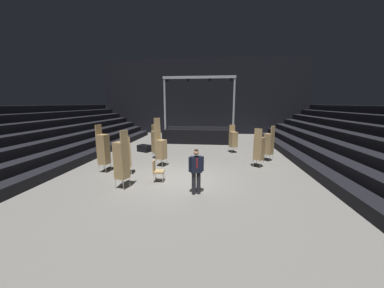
{
  "coord_description": "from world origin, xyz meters",
  "views": [
    {
      "loc": [
        1.39,
        -9.02,
        3.3
      ],
      "look_at": [
        0.29,
        0.97,
        1.4
      ],
      "focal_mm": 20.25,
      "sensor_mm": 36.0,
      "label": 1
    }
  ],
  "objects_px": {
    "chair_stack_rear_right": "(122,160)",
    "chair_stack_rear_centre": "(156,141)",
    "chair_stack_rear_left": "(259,148)",
    "loose_chair_near_man": "(157,170)",
    "chair_stack_aisle_left": "(156,136)",
    "chair_stack_front_left": "(269,143)",
    "chair_stack_front_right": "(233,139)",
    "chair_stack_mid_left": "(103,149)",
    "chair_stack_mid_right": "(161,149)",
    "stage_riser": "(200,134)",
    "man_with_tie": "(196,169)",
    "equipment_road_case": "(145,148)",
    "chair_stack_mid_centre": "(126,155)"
  },
  "relations": [
    {
      "from": "stage_riser",
      "to": "chair_stack_mid_centre",
      "type": "distance_m",
      "value": 9.67
    },
    {
      "from": "man_with_tie",
      "to": "chair_stack_rear_left",
      "type": "relative_size",
      "value": 0.83
    },
    {
      "from": "chair_stack_mid_right",
      "to": "chair_stack_rear_right",
      "type": "distance_m",
      "value": 3.22
    },
    {
      "from": "chair_stack_rear_right",
      "to": "loose_chair_near_man",
      "type": "relative_size",
      "value": 2.44
    },
    {
      "from": "loose_chair_near_man",
      "to": "stage_riser",
      "type": "bearing_deg",
      "value": 168.66
    },
    {
      "from": "stage_riser",
      "to": "equipment_road_case",
      "type": "bearing_deg",
      "value": -127.9
    },
    {
      "from": "chair_stack_front_right",
      "to": "loose_chair_near_man",
      "type": "relative_size",
      "value": 1.99
    },
    {
      "from": "chair_stack_mid_right",
      "to": "chair_stack_aisle_left",
      "type": "distance_m",
      "value": 2.97
    },
    {
      "from": "chair_stack_front_left",
      "to": "chair_stack_rear_left",
      "type": "distance_m",
      "value": 1.58
    },
    {
      "from": "chair_stack_front_right",
      "to": "equipment_road_case",
      "type": "distance_m",
      "value": 6.11
    },
    {
      "from": "chair_stack_rear_right",
      "to": "chair_stack_rear_left",
      "type": "bearing_deg",
      "value": -42.73
    },
    {
      "from": "stage_riser",
      "to": "man_with_tie",
      "type": "height_order",
      "value": "stage_riser"
    },
    {
      "from": "chair_stack_mid_left",
      "to": "chair_stack_mid_right",
      "type": "xyz_separation_m",
      "value": [
        2.51,
        1.27,
        -0.21
      ]
    },
    {
      "from": "chair_stack_aisle_left",
      "to": "chair_stack_rear_centre",
      "type": "bearing_deg",
      "value": -112.83
    },
    {
      "from": "chair_stack_front_left",
      "to": "chair_stack_rear_left",
      "type": "height_order",
      "value": "same"
    },
    {
      "from": "chair_stack_mid_left",
      "to": "chair_stack_rear_left",
      "type": "distance_m",
      "value": 7.77
    },
    {
      "from": "chair_stack_rear_centre",
      "to": "equipment_road_case",
      "type": "xyz_separation_m",
      "value": [
        -1.34,
        1.78,
        -0.84
      ]
    },
    {
      "from": "chair_stack_mid_left",
      "to": "chair_stack_front_left",
      "type": "bearing_deg",
      "value": 118.4
    },
    {
      "from": "chair_stack_front_right",
      "to": "chair_stack_front_left",
      "type": "bearing_deg",
      "value": 106.92
    },
    {
      "from": "chair_stack_rear_right",
      "to": "chair_stack_rear_centre",
      "type": "relative_size",
      "value": 1.08
    },
    {
      "from": "stage_riser",
      "to": "chair_stack_aisle_left",
      "type": "height_order",
      "value": "stage_riser"
    },
    {
      "from": "chair_stack_rear_left",
      "to": "equipment_road_case",
      "type": "bearing_deg",
      "value": -166.03
    },
    {
      "from": "chair_stack_front_left",
      "to": "chair_stack_rear_centre",
      "type": "height_order",
      "value": "chair_stack_rear_centre"
    },
    {
      "from": "stage_riser",
      "to": "man_with_tie",
      "type": "xyz_separation_m",
      "value": [
        0.72,
        -11.2,
        0.29
      ]
    },
    {
      "from": "chair_stack_front_left",
      "to": "chair_stack_mid_right",
      "type": "height_order",
      "value": "chair_stack_front_left"
    },
    {
      "from": "stage_riser",
      "to": "chair_stack_rear_right",
      "type": "distance_m",
      "value": 11.16
    },
    {
      "from": "chair_stack_front_right",
      "to": "chair_stack_rear_right",
      "type": "bearing_deg",
      "value": 27.58
    },
    {
      "from": "chair_stack_mid_left",
      "to": "chair_stack_rear_right",
      "type": "distance_m",
      "value": 2.55
    },
    {
      "from": "chair_stack_front_right",
      "to": "chair_stack_rear_left",
      "type": "height_order",
      "value": "chair_stack_rear_left"
    },
    {
      "from": "stage_riser",
      "to": "equipment_road_case",
      "type": "distance_m",
      "value": 5.69
    },
    {
      "from": "chair_stack_rear_centre",
      "to": "chair_stack_aisle_left",
      "type": "height_order",
      "value": "chair_stack_aisle_left"
    },
    {
      "from": "chair_stack_front_left",
      "to": "chair_stack_front_right",
      "type": "distance_m",
      "value": 2.69
    },
    {
      "from": "chair_stack_mid_centre",
      "to": "equipment_road_case",
      "type": "xyz_separation_m",
      "value": [
        -0.74,
        4.79,
        -0.67
      ]
    },
    {
      "from": "chair_stack_front_right",
      "to": "chair_stack_rear_centre",
      "type": "xyz_separation_m",
      "value": [
        -4.72,
        -2.11,
        0.13
      ]
    },
    {
      "from": "chair_stack_rear_right",
      "to": "chair_stack_front_right",
      "type": "bearing_deg",
      "value": -18.8
    },
    {
      "from": "loose_chair_near_man",
      "to": "chair_stack_mid_centre",
      "type": "bearing_deg",
      "value": -121.62
    },
    {
      "from": "chair_stack_rear_left",
      "to": "chair_stack_rear_right",
      "type": "relative_size",
      "value": 0.89
    },
    {
      "from": "chair_stack_rear_left",
      "to": "chair_stack_rear_centre",
      "type": "height_order",
      "value": "chair_stack_rear_centre"
    },
    {
      "from": "chair_stack_front_right",
      "to": "loose_chair_near_man",
      "type": "height_order",
      "value": "chair_stack_front_right"
    },
    {
      "from": "chair_stack_mid_left",
      "to": "chair_stack_mid_centre",
      "type": "height_order",
      "value": "chair_stack_mid_left"
    },
    {
      "from": "stage_riser",
      "to": "chair_stack_front_right",
      "type": "distance_m",
      "value": 4.89
    },
    {
      "from": "chair_stack_rear_centre",
      "to": "loose_chair_near_man",
      "type": "distance_m",
      "value": 4.03
    },
    {
      "from": "chair_stack_mid_right",
      "to": "chair_stack_rear_left",
      "type": "relative_size",
      "value": 0.92
    },
    {
      "from": "chair_stack_mid_left",
      "to": "equipment_road_case",
      "type": "relative_size",
      "value": 2.56
    },
    {
      "from": "chair_stack_front_left",
      "to": "equipment_road_case",
      "type": "bearing_deg",
      "value": 118.17
    },
    {
      "from": "stage_riser",
      "to": "chair_stack_rear_right",
      "type": "xyz_separation_m",
      "value": [
        -2.21,
        -10.93,
        0.49
      ]
    },
    {
      "from": "chair_stack_rear_left",
      "to": "loose_chair_near_man",
      "type": "height_order",
      "value": "chair_stack_rear_left"
    },
    {
      "from": "chair_stack_rear_centre",
      "to": "chair_stack_aisle_left",
      "type": "distance_m",
      "value": 1.27
    },
    {
      "from": "chair_stack_rear_left",
      "to": "chair_stack_rear_centre",
      "type": "distance_m",
      "value": 5.91
    },
    {
      "from": "equipment_road_case",
      "to": "loose_chair_near_man",
      "type": "relative_size",
      "value": 0.95
    }
  ]
}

